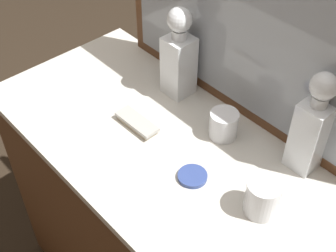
{
  "coord_description": "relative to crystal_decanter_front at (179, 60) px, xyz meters",
  "views": [
    {
      "loc": [
        0.7,
        -0.64,
        1.9
      ],
      "look_at": [
        0.0,
        0.0,
        1.0
      ],
      "focal_mm": 49.8,
      "sensor_mm": 36.0,
      "label": 1
    }
  ],
  "objects": [
    {
      "name": "crystal_decanter_right",
      "position": [
        0.47,
        0.04,
        0.0
      ],
      "size": [
        0.08,
        0.08,
        0.31
      ],
      "color": "white",
      "rests_on": "dresser"
    },
    {
      "name": "crystal_tumbler_far_left",
      "position": [
        0.24,
        -0.04,
        -0.09
      ],
      "size": [
        0.09,
        0.09,
        0.08
      ],
      "color": "white",
      "rests_on": "dresser"
    },
    {
      "name": "crystal_tumbler_rear",
      "position": [
        0.49,
        -0.17,
        -0.08
      ],
      "size": [
        0.09,
        0.09,
        0.1
      ],
      "color": "white",
      "rests_on": "dresser"
    },
    {
      "name": "crystal_decanter_front",
      "position": [
        0.0,
        0.0,
        0.0
      ],
      "size": [
        0.09,
        0.09,
        0.31
      ],
      "color": "white",
      "rests_on": "dresser"
    },
    {
      "name": "dresser_mirror",
      "position": [
        0.17,
        0.08,
        0.15
      ],
      "size": [
        0.92,
        0.03,
        0.56
      ],
      "color": "brown",
      "rests_on": "dresser"
    },
    {
      "name": "silver_brush_rear",
      "position": [
        0.04,
        -0.21,
        -0.11
      ],
      "size": [
        0.15,
        0.06,
        0.02
      ],
      "color": "#B7A88C",
      "rests_on": "dresser"
    },
    {
      "name": "porcelain_dish",
      "position": [
        0.3,
        -0.23,
        -0.12
      ],
      "size": [
        0.08,
        0.08,
        0.01
      ],
      "color": "#33478C",
      "rests_on": "dresser"
    },
    {
      "name": "dresser",
      "position": [
        0.17,
        -0.2,
        -0.58
      ],
      "size": [
        1.21,
        0.58,
        0.92
      ],
      "color": "brown",
      "rests_on": "ground_plane"
    }
  ]
}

